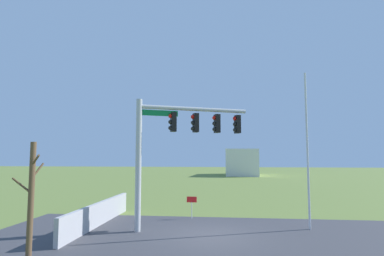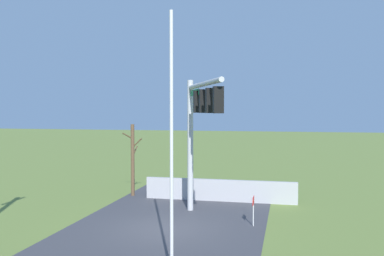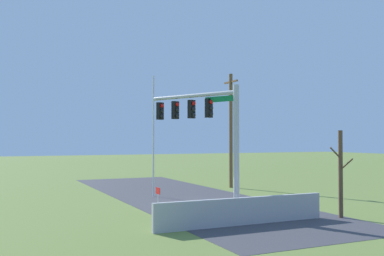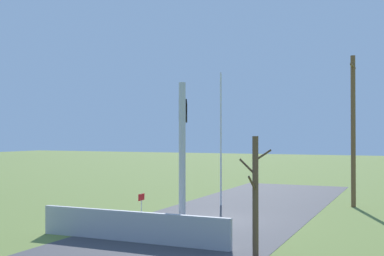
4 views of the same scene
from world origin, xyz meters
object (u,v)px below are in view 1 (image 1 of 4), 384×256
bare_tree (31,197)px  signal_mast (177,136)px  open_sign (192,202)px  flagpole (307,149)px  distant_building (243,162)px

bare_tree → signal_mast: bearing=-133.4°
open_sign → signal_mast: bearing=78.5°
flagpole → open_sign: (5.88, -1.88, -2.91)m
bare_tree → open_sign: size_ratio=3.28×
signal_mast → open_sign: size_ratio=5.10×
flagpole → open_sign: size_ratio=6.25×
flagpole → distant_building: 40.42m
signal_mast → open_sign: (-0.49, -2.41, -3.55)m
flagpole → open_sign: 6.82m
bare_tree → open_sign: (-4.92, -7.10, -1.16)m
flagpole → signal_mast: bearing=4.8°
signal_mast → flagpole: bearing=-175.2°
open_sign → distant_building: bearing=-97.7°
open_sign → flagpole: bearing=162.3°
signal_mast → bare_tree: 6.88m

